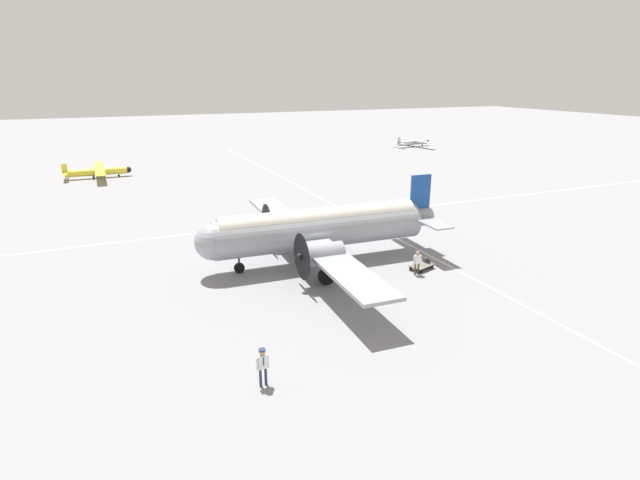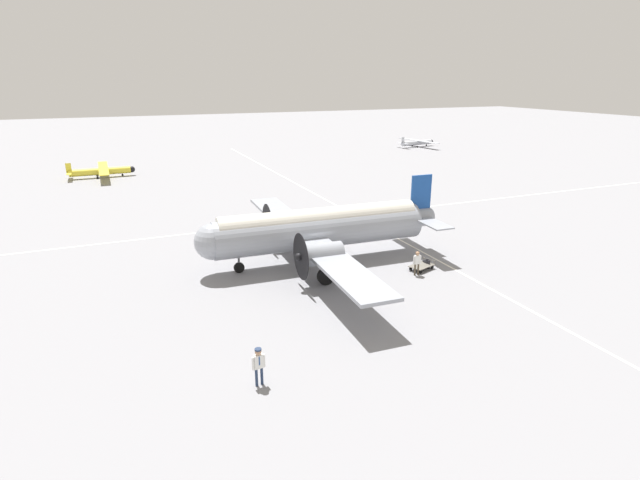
{
  "view_description": "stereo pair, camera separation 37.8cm",
  "coord_description": "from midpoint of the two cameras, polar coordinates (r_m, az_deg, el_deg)",
  "views": [
    {
      "loc": [
        -29.93,
        13.02,
        12.28
      ],
      "look_at": [
        0.0,
        0.0,
        1.61
      ],
      "focal_mm": 28.0,
      "sensor_mm": 36.0,
      "label": 1
    },
    {
      "loc": [
        -30.08,
        12.67,
        12.28
      ],
      "look_at": [
        0.0,
        0.0,
        1.61
      ],
      "focal_mm": 28.0,
      "sensor_mm": 36.0,
      "label": 2
    }
  ],
  "objects": [
    {
      "name": "light_aircraft_taxiing",
      "position": [
        70.23,
        -24.12,
        7.18
      ],
      "size": [
        10.99,
        8.12,
        2.09
      ],
      "rotation": [
        0.0,
        0.0,
        4.73
      ],
      "color": "yellow",
      "rests_on": "ground_plane"
    },
    {
      "name": "suitcase_upright_spare",
      "position": [
        34.49,
        11.9,
        -2.62
      ],
      "size": [
        0.38,
        0.12,
        0.64
      ],
      "color": "#232328",
      "rests_on": "ground_plane"
    },
    {
      "name": "baggage_cart",
      "position": [
        34.13,
        11.25,
        -2.86
      ],
      "size": [
        1.49,
        1.91,
        0.56
      ],
      "rotation": [
        0.0,
        0.0,
        1.9
      ],
      "color": "#6B665B",
      "rests_on": "ground_plane"
    },
    {
      "name": "apron_line_northsouth",
      "position": [
        44.02,
        -5.59,
        1.83
      ],
      "size": [
        0.16,
        120.0,
        0.01
      ],
      "color": "silver",
      "rests_on": "ground_plane"
    },
    {
      "name": "apron_line_eastwest",
      "position": [
        38.42,
        10.42,
        -0.83
      ],
      "size": [
        120.0,
        0.16,
        0.01
      ],
      "color": "silver",
      "rests_on": "ground_plane"
    },
    {
      "name": "ground_plane",
      "position": [
        34.87,
        -0.31,
        -2.51
      ],
      "size": [
        300.0,
        300.0,
        0.0
      ],
      "primitive_type": "plane",
      "color": "gray"
    },
    {
      "name": "crew_foreground",
      "position": [
        21.31,
        -7.1,
        -13.75
      ],
      "size": [
        0.32,
        0.58,
        1.72
      ],
      "rotation": [
        0.0,
        0.0,
        1.69
      ],
      "color": "navy",
      "rests_on": "ground_plane"
    },
    {
      "name": "suitcase_near_door",
      "position": [
        34.67,
        11.65,
        -2.65
      ],
      "size": [
        0.47,
        0.19,
        0.47
      ],
      "color": "#232328",
      "rests_on": "ground_plane"
    },
    {
      "name": "passenger_boarding",
      "position": [
        32.86,
        10.74,
        -2.29
      ],
      "size": [
        0.26,
        0.56,
        1.64
      ],
      "rotation": [
        0.0,
        0.0,
        1.44
      ],
      "color": "#473D2D",
      "rests_on": "ground_plane"
    },
    {
      "name": "airliner_main",
      "position": [
        33.94,
        -0.96,
        1.3
      ],
      "size": [
        22.79,
        17.21,
        5.61
      ],
      "rotation": [
        0.0,
        0.0,
        1.53
      ],
      "color": "#9399A3",
      "rests_on": "ground_plane"
    },
    {
      "name": "light_aircraft_distant",
      "position": [
        95.67,
        10.55,
        10.93
      ],
      "size": [
        10.21,
        7.65,
        1.97
      ],
      "rotation": [
        0.0,
        0.0,
        4.85
      ],
      "color": "#B7BCC6",
      "rests_on": "ground_plane"
    }
  ]
}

